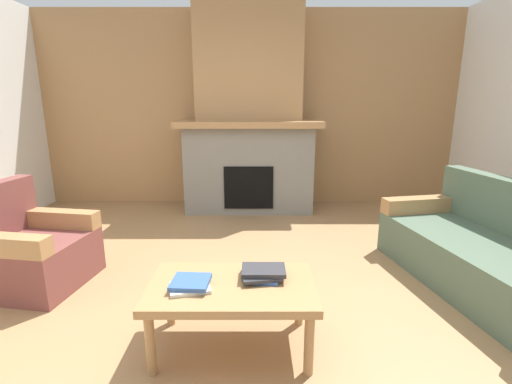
{
  "coord_description": "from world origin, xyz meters",
  "views": [
    {
      "loc": [
        0.1,
        -2.49,
        1.51
      ],
      "look_at": [
        0.09,
        0.98,
        0.64
      ],
      "focal_mm": 26.15,
      "sensor_mm": 36.0,
      "label": 1
    }
  ],
  "objects": [
    {
      "name": "book_stack_center",
      "position": [
        0.14,
        -0.39,
        0.47
      ],
      "size": [
        0.28,
        0.24,
        0.07
      ],
      "color": "#335699",
      "rests_on": "coffee_table"
    },
    {
      "name": "ground",
      "position": [
        0.0,
        0.0,
        0.0
      ],
      "size": [
        9.0,
        9.0,
        0.0
      ],
      "primitive_type": "plane",
      "color": "#9E754C"
    },
    {
      "name": "wall_back_wood_panel",
      "position": [
        0.0,
        3.0,
        1.35
      ],
      "size": [
        6.0,
        0.12,
        2.7
      ],
      "primitive_type": "cube",
      "color": "#A87A4C",
      "rests_on": "ground"
    },
    {
      "name": "armchair",
      "position": [
        -1.77,
        0.36,
        0.29
      ],
      "size": [
        0.87,
        0.87,
        0.85
      ],
      "color": "brown",
      "rests_on": "ground"
    },
    {
      "name": "fireplace",
      "position": [
        0.0,
        2.62,
        1.16
      ],
      "size": [
        1.9,
        0.82,
        2.7
      ],
      "color": "gray",
      "rests_on": "ground"
    },
    {
      "name": "book_stack_near_edge",
      "position": [
        -0.29,
        -0.51,
        0.45
      ],
      "size": [
        0.26,
        0.24,
        0.05
      ],
      "color": "beige",
      "rests_on": "coffee_table"
    },
    {
      "name": "couch",
      "position": [
        1.99,
        0.32,
        0.29
      ],
      "size": [
        1.17,
        1.93,
        0.85
      ],
      "color": "#4C604C",
      "rests_on": "ground"
    },
    {
      "name": "coffee_table",
      "position": [
        -0.05,
        -0.46,
        0.38
      ],
      "size": [
        1.0,
        0.6,
        0.43
      ],
      "color": "#A87A4C",
      "rests_on": "ground"
    }
  ]
}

